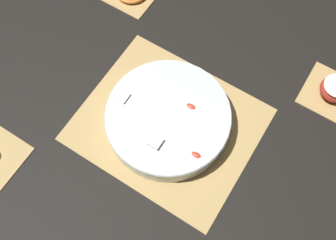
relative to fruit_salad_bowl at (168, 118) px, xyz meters
name	(u,v)px	position (x,y,z in m)	size (l,w,h in m)	color
ground_plane	(168,125)	(0.00, 0.00, -0.04)	(6.00, 6.00, 0.00)	black
bamboo_mat_center	(168,124)	(0.00, 0.00, -0.04)	(0.42, 0.36, 0.01)	tan
coaster_mat_far_right	(331,94)	(0.31, 0.29, -0.04)	(0.14, 0.14, 0.01)	tan
fruit_salad_bowl	(168,118)	(0.00, 0.00, 0.00)	(0.30, 0.30, 0.07)	silver
apple_half	(335,89)	(0.31, 0.29, -0.01)	(0.07, 0.07, 0.04)	#B72D23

